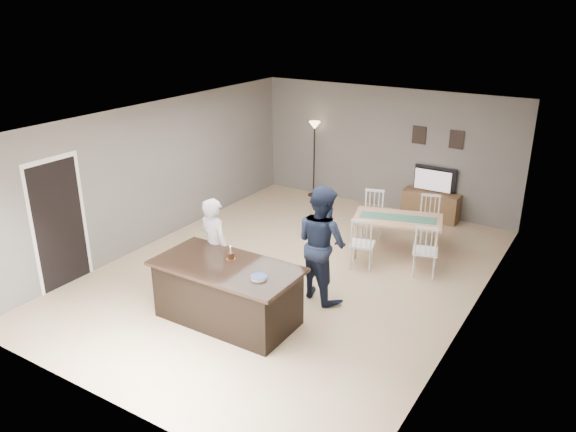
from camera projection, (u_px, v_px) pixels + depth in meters
The scene contains 14 objects.
floor at pixel (292, 273), 9.78m from camera, with size 8.00×8.00×0.00m, color tan.
room_shell at pixel (292, 181), 9.17m from camera, with size 8.00×8.00×8.00m.
kitchen_island at pixel (227, 293), 8.19m from camera, with size 2.15×1.10×0.90m.
tv_console at pixel (430, 206), 12.07m from camera, with size 1.20×0.40×0.60m, color brown.
television at pixel (434, 180), 11.92m from camera, with size 0.91×0.12×0.53m, color black.
tv_screen_glow at pixel (433, 180), 11.86m from camera, with size 0.78×0.78×0.00m, color orange.
picture_frames at pixel (438, 137), 11.73m from camera, with size 1.10×0.02×0.38m.
doorway at pixel (58, 213), 8.97m from camera, with size 0.00×2.10×2.65m.
woman at pixel (215, 247), 8.82m from camera, with size 0.59×0.39×1.63m, color #B8B7BC.
man at pixel (322, 243), 8.68m from camera, with size 0.90×0.70×1.85m, color #171E33.
birthday_cake at pixel (231, 256), 8.20m from camera, with size 0.14×0.14×0.21m.
plate_stack at pixel (259, 277), 7.63m from camera, with size 0.23×0.23×0.04m.
dining_table at pixel (398, 224), 10.25m from camera, with size 1.93×2.11×0.96m.
floor_lamp at pixel (314, 139), 13.11m from camera, with size 0.27×0.27×1.80m.
Camera 1 is at (4.56, -7.48, 4.46)m, focal length 35.00 mm.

